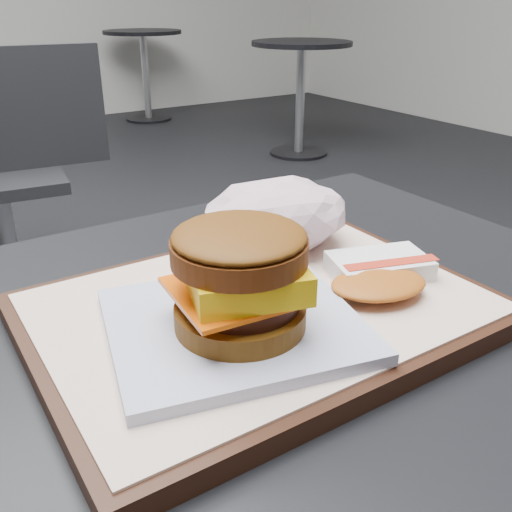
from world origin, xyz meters
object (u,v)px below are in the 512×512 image
object	(u,v)px
breakfast_sandwich	(238,289)
crumpled_wrapper	(278,215)
customer_table	(239,491)
serving_tray	(261,311)
neighbor_chair	(15,162)
hash_brown	(379,274)

from	to	relation	value
breakfast_sandwich	crumpled_wrapper	bearing A→B (deg)	45.22
customer_table	serving_tray	xyz separation A→B (m)	(0.03, 0.00, 0.20)
breakfast_sandwich	crumpled_wrapper	xyz separation A→B (m)	(0.12, 0.12, -0.01)
crumpled_wrapper	neighbor_chair	world-z (taller)	neighbor_chair
breakfast_sandwich	serving_tray	bearing A→B (deg)	38.92
breakfast_sandwich	hash_brown	distance (m)	0.15
hash_brown	neighbor_chair	xyz separation A→B (m)	(-0.00, 1.70, -0.29)
breakfast_sandwich	neighbor_chair	size ratio (longest dim) A/B	0.25
customer_table	breakfast_sandwich	bearing A→B (deg)	-117.02
customer_table	serving_tray	size ratio (longest dim) A/B	2.11
customer_table	serving_tray	world-z (taller)	serving_tray
customer_table	neighbor_chair	distance (m)	1.68
crumpled_wrapper	customer_table	bearing A→B (deg)	-139.38
crumpled_wrapper	neighbor_chair	xyz separation A→B (m)	(0.03, 1.58, -0.31)
customer_table	serving_tray	bearing A→B (deg)	4.36
breakfast_sandwich	hash_brown	xyz separation A→B (m)	(0.15, 0.00, -0.03)
crumpled_wrapper	neighbor_chair	distance (m)	1.61
breakfast_sandwich	crumpled_wrapper	world-z (taller)	breakfast_sandwich
customer_table	neighbor_chair	size ratio (longest dim) A/B	0.91
serving_tray	neighbor_chair	size ratio (longest dim) A/B	0.43
hash_brown	customer_table	bearing A→B (deg)	167.39
breakfast_sandwich	crumpled_wrapper	distance (m)	0.17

